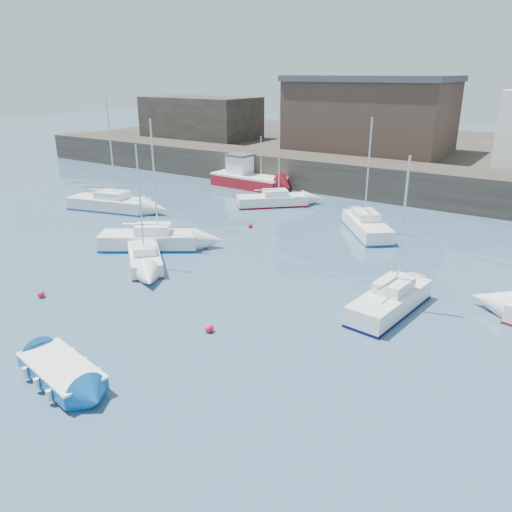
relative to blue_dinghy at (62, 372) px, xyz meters
The scene contains 16 objects.
water 1.00m from the blue_dinghy, 20.37° to the right, with size 220.00×220.00×0.00m, color #2D4760.
quay_wall 34.71m from the blue_dinghy, 88.58° to the left, with size 90.00×5.00×3.00m, color #28231E.
land_strip 52.70m from the blue_dinghy, 89.07° to the left, with size 90.00×32.00×2.80m, color #28231E.
warehouse 43.44m from the blue_dinghy, 96.87° to the left, with size 16.40×10.40×7.60m.
bldg_west 49.98m from the blue_dinghy, 123.07° to the left, with size 14.00×8.00×5.00m.
blue_dinghy is the anchor object (origin of this frame).
fishing_boat 33.79m from the blue_dinghy, 112.58° to the left, with size 7.78×3.29×5.06m.
sailboat_a 14.88m from the blue_dinghy, 122.22° to the left, with size 6.30×5.13×8.12m.
sailboat_b 12.10m from the blue_dinghy, 120.88° to the left, with size 5.28×4.92×7.04m.
sailboat_c 14.64m from the blue_dinghy, 56.32° to the left, with size 2.47×5.74×7.32m.
sailboat_e 24.79m from the blue_dinghy, 134.62° to the left, with size 7.19×3.77×8.84m.
sailboat_f 23.38m from the blue_dinghy, 83.65° to the left, with size 5.33×5.96×7.91m.
sailboat_h 27.11m from the blue_dinghy, 104.95° to the left, with size 5.59×5.40×7.59m.
buoy_near 8.25m from the blue_dinghy, 150.32° to the left, with size 0.36×0.36×0.36m, color #EF1A3C.
buoy_mid 6.32m from the blue_dinghy, 69.79° to the left, with size 0.39×0.39×0.39m, color #EF1A3C.
buoy_far 20.54m from the blue_dinghy, 104.20° to the left, with size 0.35×0.35×0.35m, color #EF1A3C.
Camera 1 is at (13.65, -8.85, 10.71)m, focal length 35.00 mm.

